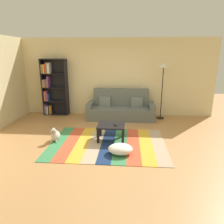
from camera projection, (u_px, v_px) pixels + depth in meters
ground_plane at (111, 142)px, 5.21m from camera, size 14.00×14.00×0.00m
back_wall at (117, 77)px, 7.29m from camera, size 6.80×0.10×2.70m
rug at (108, 143)px, 5.11m from camera, size 2.84×2.08×0.01m
couch at (121, 109)px, 7.05m from camera, size 2.26×0.80×1.00m
bookshelf at (52, 87)px, 7.33m from camera, size 0.90×0.28×2.00m
coffee_table at (111, 128)px, 5.25m from camera, size 0.70×0.55×0.40m
pouf at (120, 149)px, 4.54m from camera, size 0.55×0.44×0.22m
dog at (55, 135)px, 5.22m from camera, size 0.22×0.35×0.40m
standing_lamp at (163, 73)px, 6.70m from camera, size 0.32×0.32×1.88m
tv_remote at (115, 125)px, 5.18m from camera, size 0.11×0.15×0.02m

